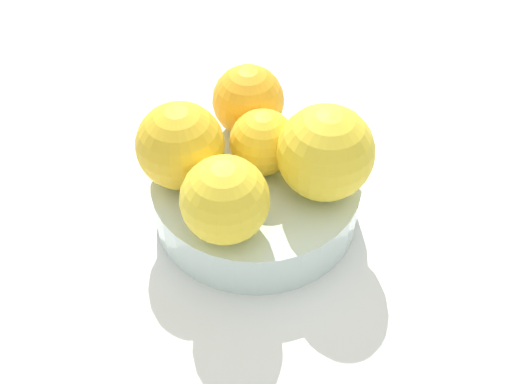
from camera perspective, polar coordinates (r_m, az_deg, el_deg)
The scene contains 7 objects.
ground_plane at distance 59.22cm, azimuth 0.00°, elevation -2.55°, with size 110.00×110.00×2.00cm, color white.
fruit_bowl at distance 56.82cm, azimuth 0.00°, elevation -0.41°, with size 19.25×19.25×4.71cm.
orange_in_bowl_0 at distance 48.18cm, azimuth -2.80°, elevation -0.80°, with size 7.31×7.31×7.31cm, color yellow.
orange_in_bowl_1 at distance 51.61cm, azimuth 6.58°, elevation 3.71°, with size 8.42×8.42×8.42cm, color yellow.
orange_in_bowl_2 at distance 52.81cm, azimuth -7.17°, elevation 4.37°, with size 7.78×7.78×7.78cm, color yellow.
orange_in_bowl_3 at distance 57.97cm, azimuth -0.74°, elevation 8.63°, with size 6.88×6.88×6.88cm, color #F9A823.
orange_in_bowl_4 at distance 54.16cm, azimuth 0.26°, elevation 4.83°, with size 6.03×6.03×6.03cm, color yellow.
Camera 1 is at (-35.97, -14.65, 43.71)cm, focal length 42.36 mm.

